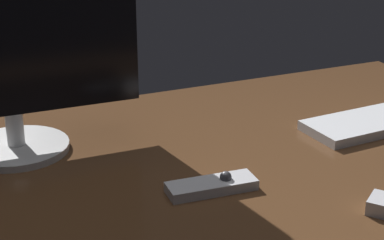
% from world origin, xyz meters
% --- Properties ---
extents(desk, '(1.40, 0.84, 0.02)m').
position_xyz_m(desk, '(0.00, 0.00, 0.01)').
color(desk, '#4C301C').
rests_on(desk, ground).
extents(monitor, '(0.48, 0.20, 0.39)m').
position_xyz_m(monitor, '(-0.32, 0.21, 0.22)').
color(monitor, '#BDBDBD').
rests_on(monitor, desk).
extents(media_remote, '(0.15, 0.06, 0.03)m').
position_xyz_m(media_remote, '(-0.06, -0.08, 0.03)').
color(media_remote, '#B7B7BC').
rests_on(media_remote, desk).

